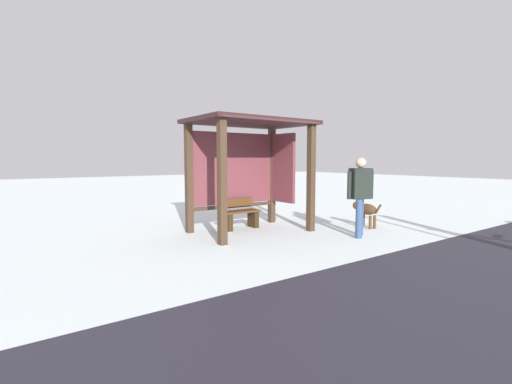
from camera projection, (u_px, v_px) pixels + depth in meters
name	position (u px, v px, depth m)	size (l,w,h in m)	color
ground_plane	(251.00, 232.00, 8.46)	(60.00, 60.00, 0.00)	white
bus_shelter	(249.00, 152.00, 8.56)	(2.74, 1.82, 2.55)	#3F2C1E
bench_left_inside	(240.00, 215.00, 8.80)	(0.95, 0.39, 0.72)	#503017
person_walking	(360.00, 191.00, 7.82)	(0.63, 0.39, 1.71)	black
dog	(366.00, 210.00, 8.96)	(0.30, 0.88, 0.62)	#51351D
road_strip	(496.00, 300.00, 4.35)	(36.00, 4.08, 0.01)	#292732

